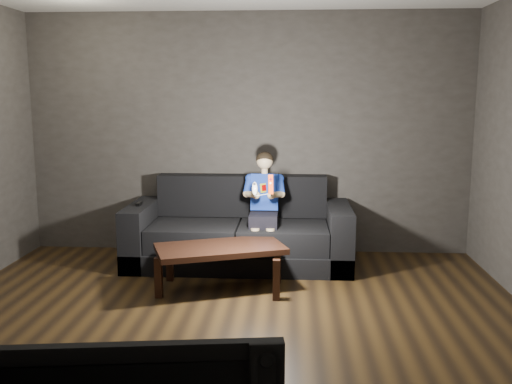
{
  "coord_description": "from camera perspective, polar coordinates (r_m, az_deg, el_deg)",
  "views": [
    {
      "loc": [
        0.49,
        -3.94,
        1.79
      ],
      "look_at": [
        0.15,
        1.55,
        0.85
      ],
      "focal_mm": 40.0,
      "sensor_mm": 36.0,
      "label": 1
    }
  ],
  "objects": [
    {
      "name": "child",
      "position": [
        5.94,
        0.82,
        -0.55
      ],
      "size": [
        0.43,
        0.53,
        1.06
      ],
      "color": "black",
      "rests_on": "sofa"
    },
    {
      "name": "sofa",
      "position": [
        6.12,
        -1.66,
        -4.43
      ],
      "size": [
        2.35,
        1.01,
        0.91
      ],
      "color": "black",
      "rests_on": "floor"
    },
    {
      "name": "front_wall",
      "position": [
        1.58,
        -14.76,
        -6.8
      ],
      "size": [
        5.0,
        0.04,
        2.7
      ],
      "primitive_type": "cube",
      "color": "#383431",
      "rests_on": "ground"
    },
    {
      "name": "nunchuk_white",
      "position": [
        5.52,
        -0.13,
        0.35
      ],
      "size": [
        0.07,
        0.09,
        0.14
      ],
      "color": "silver",
      "rests_on": "child"
    },
    {
      "name": "wii_remote_black",
      "position": [
        6.15,
        -11.6,
        -1.15
      ],
      "size": [
        0.04,
        0.16,
        0.03
      ],
      "color": "black",
      "rests_on": "sofa"
    },
    {
      "name": "floor",
      "position": [
        4.35,
        -3.34,
        -14.6
      ],
      "size": [
        5.0,
        5.0,
        0.0
      ],
      "primitive_type": "plane",
      "color": "black",
      "rests_on": "ground"
    },
    {
      "name": "back_wall",
      "position": [
        6.47,
        -0.81,
        5.8
      ],
      "size": [
        5.0,
        0.04,
        2.7
      ],
      "primitive_type": "cube",
      "color": "#383431",
      "rests_on": "ground"
    },
    {
      "name": "coffee_table",
      "position": [
        5.28,
        -3.6,
        -5.99
      ],
      "size": [
        1.28,
        0.94,
        0.42
      ],
      "color": "black",
      "rests_on": "floor"
    },
    {
      "name": "wii_remote_red",
      "position": [
        5.5,
        1.46,
        0.76
      ],
      "size": [
        0.06,
        0.08,
        0.19
      ],
      "color": "red",
      "rests_on": "child"
    }
  ]
}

